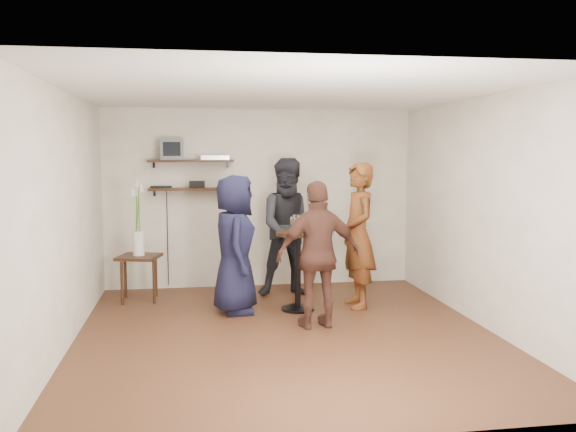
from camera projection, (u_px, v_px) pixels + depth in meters
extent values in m
cube|color=#462716|center=(286.00, 336.00, 6.64)|extent=(4.50, 5.00, 0.04)
cube|color=white|center=(286.00, 90.00, 6.36)|extent=(4.50, 5.00, 0.04)
cube|color=silver|center=(260.00, 198.00, 8.97)|extent=(4.50, 0.04, 2.60)
cube|color=silver|center=(345.00, 255.00, 4.02)|extent=(4.50, 0.04, 2.60)
cube|color=silver|center=(64.00, 219.00, 6.14)|extent=(0.04, 5.00, 2.60)
cube|color=silver|center=(485.00, 212.00, 6.85)|extent=(0.04, 5.00, 2.60)
cube|color=black|center=(191.00, 161.00, 8.62)|extent=(1.20, 0.25, 0.04)
cube|color=black|center=(191.00, 189.00, 8.66)|extent=(1.20, 0.25, 0.04)
cube|color=#59595B|center=(172.00, 149.00, 8.56)|extent=(0.32, 0.30, 0.30)
cube|color=silver|center=(215.00, 158.00, 8.67)|extent=(0.40, 0.24, 0.06)
cube|color=black|center=(197.00, 184.00, 8.67)|extent=(0.22, 0.10, 0.10)
cube|color=black|center=(161.00, 187.00, 8.64)|extent=(0.30, 0.05, 0.03)
cube|color=black|center=(139.00, 257.00, 8.08)|extent=(0.63, 0.63, 0.04)
cylinder|color=black|center=(122.00, 283.00, 7.88)|extent=(0.04, 0.04, 0.57)
cylinder|color=black|center=(154.00, 282.00, 7.95)|extent=(0.04, 0.04, 0.57)
cylinder|color=black|center=(125.00, 277.00, 8.28)|extent=(0.04, 0.04, 0.57)
cylinder|color=black|center=(156.00, 276.00, 8.35)|extent=(0.04, 0.04, 0.57)
cylinder|color=white|center=(138.00, 243.00, 8.06)|extent=(0.15, 0.15, 0.32)
cylinder|color=#397220|center=(136.00, 219.00, 8.03)|extent=(0.01, 0.08, 0.59)
cone|color=silver|center=(132.00, 191.00, 7.98)|extent=(0.08, 0.09, 0.13)
cylinder|color=#397220|center=(139.00, 216.00, 8.04)|extent=(0.04, 0.06, 0.66)
cone|color=silver|center=(141.00, 186.00, 8.02)|extent=(0.12, 0.13, 0.14)
cylinder|color=#397220|center=(138.00, 214.00, 8.01)|extent=(0.10, 0.09, 0.72)
cone|color=silver|center=(137.00, 181.00, 7.93)|extent=(0.14, 0.13, 0.14)
cylinder|color=black|center=(298.00, 233.00, 7.55)|extent=(0.54, 0.54, 0.04)
cylinder|color=black|center=(298.00, 271.00, 7.60)|extent=(0.07, 0.07, 0.92)
cylinder|color=black|center=(298.00, 309.00, 7.65)|extent=(0.42, 0.42, 0.03)
cylinder|color=silver|center=(293.00, 232.00, 7.52)|extent=(0.06, 0.06, 0.00)
cylinder|color=silver|center=(293.00, 228.00, 7.51)|extent=(0.01, 0.01, 0.08)
cylinder|color=silver|center=(293.00, 221.00, 7.50)|extent=(0.06, 0.06, 0.10)
cylinder|color=tan|center=(293.00, 223.00, 7.51)|extent=(0.06, 0.06, 0.06)
cylinder|color=silver|center=(304.00, 232.00, 7.52)|extent=(0.06, 0.06, 0.00)
cylinder|color=silver|center=(304.00, 228.00, 7.52)|extent=(0.01, 0.01, 0.10)
cylinder|color=silver|center=(304.00, 219.00, 7.51)|extent=(0.07, 0.07, 0.12)
cylinder|color=tan|center=(304.00, 221.00, 7.51)|extent=(0.07, 0.07, 0.06)
cylinder|color=silver|center=(296.00, 231.00, 7.62)|extent=(0.06, 0.06, 0.00)
cylinder|color=silver|center=(296.00, 227.00, 7.61)|extent=(0.01, 0.01, 0.09)
cylinder|color=silver|center=(296.00, 219.00, 7.60)|extent=(0.07, 0.07, 0.11)
cylinder|color=tan|center=(296.00, 221.00, 7.60)|extent=(0.06, 0.06, 0.06)
cylinder|color=silver|center=(301.00, 231.00, 7.57)|extent=(0.06, 0.06, 0.00)
cylinder|color=silver|center=(301.00, 228.00, 7.57)|extent=(0.01, 0.01, 0.09)
cylinder|color=silver|center=(301.00, 220.00, 7.56)|extent=(0.07, 0.07, 0.11)
cylinder|color=tan|center=(301.00, 221.00, 7.56)|extent=(0.06, 0.06, 0.06)
imported|color=#A81315|center=(358.00, 235.00, 7.72)|extent=(0.48, 0.70, 1.84)
imported|color=black|center=(291.00, 227.00, 8.33)|extent=(0.96, 0.76, 1.90)
imported|color=black|center=(235.00, 244.00, 7.45)|extent=(0.55, 0.84, 1.70)
imported|color=#4D2A21|center=(319.00, 255.00, 6.82)|extent=(1.02, 0.53, 1.66)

